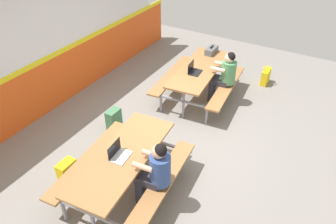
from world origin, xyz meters
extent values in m
cube|color=gray|center=(0.00, 0.00, -0.01)|extent=(10.00, 10.00, 0.02)
cube|color=#E55119|center=(0.00, 2.70, 0.55)|extent=(8.00, 0.12, 1.10)
cube|color=yellow|center=(0.00, 2.64, 1.15)|extent=(8.00, 0.03, 0.10)
cube|color=silver|center=(0.00, 2.70, 1.90)|extent=(6.72, 0.12, 1.40)
cube|color=#9E6B3D|center=(-1.51, -0.05, 0.72)|extent=(2.12, 0.94, 0.04)
cube|color=#9E6B3D|center=(-1.45, -0.68, 0.43)|extent=(1.98, 0.47, 0.04)
cube|color=#9E6B3D|center=(-1.57, 0.58, 0.43)|extent=(1.98, 0.47, 0.04)
cube|color=gray|center=(-2.36, -0.13, 0.35)|extent=(0.04, 0.04, 0.70)
cube|color=gray|center=(-2.36, -0.13, 0.39)|extent=(0.19, 1.55, 0.04)
cube|color=gray|center=(-2.41, 0.37, 0.21)|extent=(0.04, 0.04, 0.41)
cube|color=gray|center=(-0.67, 0.03, 0.35)|extent=(0.04, 0.04, 0.70)
cube|color=gray|center=(-0.67, 0.03, 0.39)|extent=(0.19, 1.55, 0.04)
cube|color=gray|center=(-0.62, -0.47, 0.21)|extent=(0.04, 0.04, 0.41)
cube|color=gray|center=(-0.71, 0.54, 0.21)|extent=(0.04, 0.04, 0.41)
cube|color=#9E6B3D|center=(1.51, 0.17, 0.72)|extent=(2.12, 0.94, 0.04)
cube|color=#9E6B3D|center=(1.57, -0.46, 0.43)|extent=(1.98, 0.47, 0.04)
cube|color=#9E6B3D|center=(1.45, 0.80, 0.43)|extent=(1.98, 0.47, 0.04)
cube|color=gray|center=(0.67, 0.09, 0.35)|extent=(0.04, 0.04, 0.70)
cube|color=gray|center=(0.67, 0.09, 0.39)|extent=(0.19, 1.55, 0.04)
cube|color=gray|center=(0.71, -0.42, 0.21)|extent=(0.04, 0.04, 0.41)
cube|color=gray|center=(0.62, 0.59, 0.21)|extent=(0.04, 0.04, 0.41)
cube|color=gray|center=(2.36, 0.25, 0.35)|extent=(0.04, 0.04, 0.70)
cube|color=gray|center=(2.36, 0.25, 0.39)|extent=(0.19, 1.55, 0.04)
cube|color=gray|center=(2.41, -0.25, 0.21)|extent=(0.04, 0.04, 0.41)
cube|color=gray|center=(2.31, 0.76, 0.21)|extent=(0.04, 0.04, 0.41)
cylinder|color=#2D2D38|center=(-1.61, -0.37, 0.23)|extent=(0.11, 0.11, 0.45)
cylinder|color=#2D2D38|center=(-1.43, -0.36, 0.23)|extent=(0.11, 0.11, 0.45)
cube|color=#2D2D38|center=(-1.51, -0.52, 0.51)|extent=(0.34, 0.41, 0.12)
cylinder|color=#334C8C|center=(-1.49, -0.69, 0.75)|extent=(0.30, 0.30, 0.48)
cylinder|color=tan|center=(-1.65, -0.50, 0.85)|extent=(0.11, 0.31, 0.08)
cylinder|color=tan|center=(-1.37, -0.47, 0.85)|extent=(0.11, 0.31, 0.08)
sphere|color=tan|center=(-1.49, -0.67, 1.08)|extent=(0.20, 0.20, 0.20)
sphere|color=black|center=(-1.49, -0.70, 1.11)|extent=(0.18, 0.18, 0.18)
cylinder|color=#2D2D38|center=(1.51, -0.14, 0.23)|extent=(0.11, 0.11, 0.45)
cylinder|color=#2D2D38|center=(1.69, -0.13, 0.23)|extent=(0.11, 0.11, 0.45)
cube|color=#2D2D38|center=(1.62, -0.29, 0.51)|extent=(0.34, 0.41, 0.12)
cylinder|color=#4C8C59|center=(1.63, -0.46, 0.75)|extent=(0.30, 0.30, 0.48)
cylinder|color=beige|center=(1.47, -0.27, 0.85)|extent=(0.11, 0.31, 0.08)
cylinder|color=beige|center=(1.75, -0.24, 0.85)|extent=(0.11, 0.31, 0.08)
sphere|color=beige|center=(1.63, -0.44, 1.08)|extent=(0.20, 0.20, 0.20)
sphere|color=black|center=(1.63, -0.47, 1.11)|extent=(0.18, 0.18, 0.18)
cube|color=silver|center=(-1.55, -0.05, 0.75)|extent=(0.34, 0.25, 0.01)
cube|color=black|center=(-1.56, 0.05, 0.86)|extent=(0.32, 0.04, 0.21)
cube|color=black|center=(1.29, 0.15, 0.75)|extent=(0.34, 0.25, 0.01)
cube|color=black|center=(1.28, 0.25, 0.86)|extent=(0.32, 0.04, 0.21)
cube|color=#595B60|center=(2.32, 0.25, 0.81)|extent=(0.40, 0.18, 0.14)
cube|color=black|center=(2.32, 0.25, 0.91)|extent=(0.16, 0.02, 0.02)
cube|color=yellow|center=(-1.86, 0.83, 0.22)|extent=(0.30, 0.18, 0.44)
cube|color=yellow|center=(-1.86, 0.94, 0.15)|extent=(0.21, 0.04, 0.19)
cube|color=yellow|center=(2.88, -0.97, 0.18)|extent=(0.34, 0.14, 0.36)
torus|color=yellow|center=(2.88, -0.97, 0.42)|extent=(0.21, 0.21, 0.02)
cube|color=#3F724C|center=(-0.36, 1.07, 0.22)|extent=(0.30, 0.18, 0.44)
cube|color=#3F724C|center=(-0.36, 1.18, 0.15)|extent=(0.21, 0.04, 0.19)
camera|label=1|loc=(-4.24, -2.42, 4.05)|focal=35.01mm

